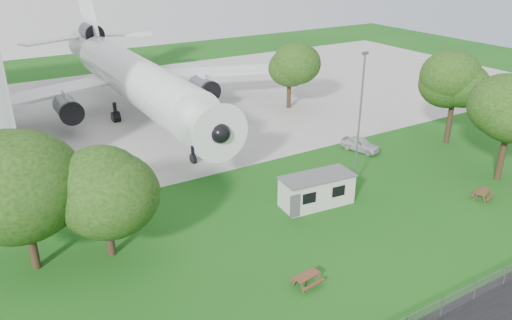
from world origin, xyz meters
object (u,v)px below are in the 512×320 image
airliner (132,75)px  picnic_west (307,285)px  site_cabin (317,190)px  picnic_east (482,199)px

airliner → picnic_west: 39.30m
site_cabin → picnic_east: size_ratio=3.81×
airliner → picnic_east: bearing=-64.2°
airliner → picnic_east: (17.99, -37.22, -5.27)m
site_cabin → picnic_east: (12.76, -6.66, -1.31)m
airliner → site_cabin: bearing=-80.3°
picnic_west → picnic_east: (19.91, 1.68, 0.00)m
site_cabin → picnic_west: site_cabin is taller
airliner → picnic_west: bearing=-92.8°
picnic_east → airliner: bearing=96.9°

